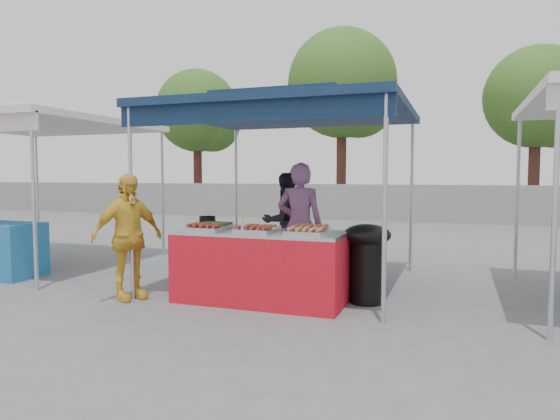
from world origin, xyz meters
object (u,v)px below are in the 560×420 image
(cooking_pot, at_px, (207,221))
(vendor_woman, at_px, (300,225))
(vendor_table, at_px, (260,267))
(customer_person, at_px, (128,237))
(helper_man, at_px, (285,222))
(wok_burner, at_px, (367,256))

(cooking_pot, distance_m, vendor_woman, 1.22)
(vendor_table, relative_size, customer_person, 1.31)
(vendor_table, height_order, cooking_pot, cooking_pot)
(cooking_pot, xyz_separation_m, helper_man, (0.50, 1.63, -0.14))
(vendor_table, xyz_separation_m, helper_man, (-0.37, 1.97, 0.35))
(wok_burner, xyz_separation_m, helper_man, (-1.56, 1.58, 0.21))
(cooking_pot, distance_m, helper_man, 1.71)
(wok_burner, height_order, customer_person, customer_person)
(vendor_table, height_order, helper_man, helper_man)
(customer_person, bearing_deg, cooking_pot, -15.53)
(vendor_table, relative_size, helper_man, 1.30)
(wok_burner, height_order, vendor_woman, vendor_woman)
(customer_person, bearing_deg, wok_burner, -46.77)
(helper_man, bearing_deg, vendor_table, 58.05)
(vendor_table, distance_m, vendor_woman, 1.03)
(cooking_pot, distance_m, wok_burner, 2.09)
(helper_man, bearing_deg, cooking_pot, 30.36)
(cooking_pot, relative_size, vendor_woman, 0.13)
(vendor_woman, bearing_deg, cooking_pot, 19.07)
(vendor_table, bearing_deg, helper_man, 100.68)
(vendor_woman, distance_m, customer_person, 2.20)
(wok_burner, bearing_deg, vendor_table, -162.65)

